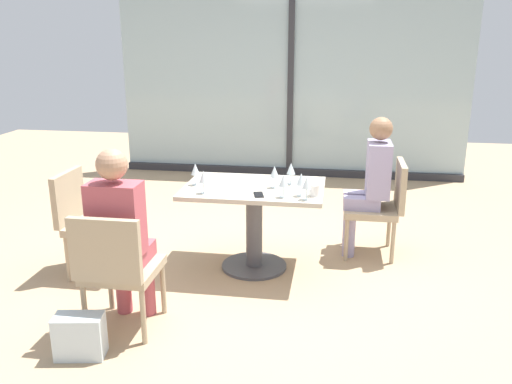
% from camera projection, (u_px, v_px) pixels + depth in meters
% --- Properties ---
extents(ground_plane, '(12.00, 12.00, 0.00)m').
position_uv_depth(ground_plane, '(254.00, 267.00, 4.59)').
color(ground_plane, tan).
extents(window_wall_backdrop, '(4.79, 0.10, 2.70)m').
position_uv_depth(window_wall_backdrop, '(291.00, 89.00, 7.27)').
color(window_wall_backdrop, '#A0B7BC').
rests_on(window_wall_backdrop, ground_plane).
extents(dining_table_main, '(1.15, 0.79, 0.73)m').
position_uv_depth(dining_table_main, '(254.00, 210.00, 4.44)').
color(dining_table_main, '#BCB29E').
rests_on(dining_table_main, ground_plane).
extents(chair_front_left, '(0.46, 0.50, 0.87)m').
position_uv_depth(chair_front_left, '(117.00, 265.00, 3.44)').
color(chair_front_left, tan).
rests_on(chair_front_left, ground_plane).
extents(chair_far_right, '(0.50, 0.46, 0.87)m').
position_uv_depth(chair_far_right, '(382.00, 202.00, 4.73)').
color(chair_far_right, tan).
rests_on(chair_far_right, ground_plane).
extents(chair_side_end, '(0.50, 0.46, 0.87)m').
position_uv_depth(chair_side_end, '(87.00, 217.00, 4.36)').
color(chair_side_end, tan).
rests_on(chair_side_end, ground_plane).
extents(person_front_left, '(0.34, 0.39, 1.26)m').
position_uv_depth(person_front_left, '(121.00, 230.00, 3.49)').
color(person_front_left, '#B24C56').
rests_on(person_front_left, ground_plane).
extents(person_far_right, '(0.39, 0.34, 1.26)m').
position_uv_depth(person_far_right, '(371.00, 180.00, 4.68)').
color(person_far_right, '#9E93B7').
rests_on(person_far_right, ground_plane).
extents(wine_glass_0, '(0.07, 0.07, 0.18)m').
position_uv_depth(wine_glass_0, '(291.00, 169.00, 4.40)').
color(wine_glass_0, silver).
rests_on(wine_glass_0, dining_table_main).
extents(wine_glass_1, '(0.07, 0.07, 0.18)m').
position_uv_depth(wine_glass_1, '(195.00, 170.00, 4.38)').
color(wine_glass_1, silver).
rests_on(wine_glass_1, dining_table_main).
extents(wine_glass_2, '(0.07, 0.07, 0.18)m').
position_uv_depth(wine_glass_2, '(274.00, 172.00, 4.30)').
color(wine_glass_2, silver).
rests_on(wine_glass_2, dining_table_main).
extents(wine_glass_3, '(0.07, 0.07, 0.18)m').
position_uv_depth(wine_glass_3, '(284.00, 181.00, 4.05)').
color(wine_glass_3, silver).
rests_on(wine_glass_3, dining_table_main).
extents(wine_glass_4, '(0.07, 0.07, 0.18)m').
position_uv_depth(wine_glass_4, '(307.00, 183.00, 3.99)').
color(wine_glass_4, silver).
rests_on(wine_glass_4, dining_table_main).
extents(wine_glass_5, '(0.07, 0.07, 0.18)m').
position_uv_depth(wine_glass_5, '(301.00, 180.00, 4.08)').
color(wine_glass_5, silver).
rests_on(wine_glass_5, dining_table_main).
extents(wine_glass_6, '(0.07, 0.07, 0.18)m').
position_uv_depth(wine_glass_6, '(204.00, 177.00, 4.15)').
color(wine_glass_6, silver).
rests_on(wine_glass_6, dining_table_main).
extents(coffee_cup, '(0.08, 0.08, 0.09)m').
position_uv_depth(coffee_cup, '(314.00, 190.00, 4.11)').
color(coffee_cup, white).
rests_on(coffee_cup, dining_table_main).
extents(cell_phone_on_table, '(0.10, 0.16, 0.01)m').
position_uv_depth(cell_phone_on_table, '(259.00, 195.00, 4.14)').
color(cell_phone_on_table, black).
rests_on(cell_phone_on_table, dining_table_main).
extents(handbag_0, '(0.32, 0.21, 0.28)m').
position_uv_depth(handbag_0, '(80.00, 336.00, 3.29)').
color(handbag_0, silver).
rests_on(handbag_0, ground_plane).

